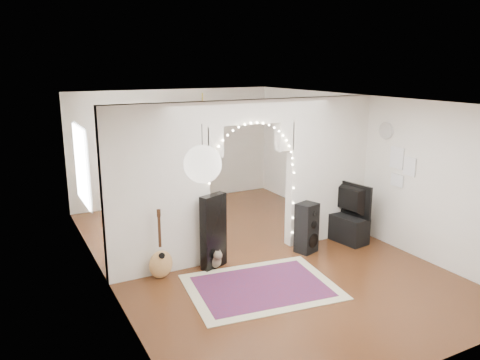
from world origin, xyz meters
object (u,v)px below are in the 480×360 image
bookcase (162,174)px  dining_chair_right (198,228)px  media_console (342,227)px  floor_speaker (307,228)px  dining_chair_left (194,225)px  dining_table (151,183)px  acoustic_guitar (160,253)px

bookcase → dining_chair_right: 2.66m
media_console → bookcase: (-2.31, 3.75, 0.50)m
floor_speaker → dining_chair_left: size_ratio=1.78×
dining_chair_left → media_console: bearing=-26.8°
media_console → bookcase: bearing=113.1°
bookcase → dining_chair_right: size_ratio=2.49×
bookcase → dining_table: bearing=-132.7°
acoustic_guitar → floor_speaker: 2.64m
media_console → dining_chair_right: size_ratio=1.65×
dining_chair_left → dining_chair_right: dining_chair_right is taller
media_console → bookcase: 4.43m
bookcase → dining_table: 0.54m
media_console → dining_chair_left: (-2.44, 1.49, -0.02)m
acoustic_guitar → media_console: acoustic_guitar is taller
media_console → acoustic_guitar: bearing=171.4°
floor_speaker → dining_chair_right: size_ratio=1.48×
media_console → dining_chair_right: dining_chair_right is taller
media_console → bookcase: size_ratio=0.66×
floor_speaker → dining_chair_left: floor_speaker is taller
floor_speaker → dining_chair_right: 2.02m
acoustic_guitar → dining_table: 3.50m
floor_speaker → dining_chair_left: (-1.47, 1.68, -0.22)m
floor_speaker → dining_table: (-1.71, 3.55, 0.23)m
bookcase → media_console: bearing=-56.5°
acoustic_guitar → media_console: bearing=22.1°
acoustic_guitar → dining_chair_left: size_ratio=1.90×
acoustic_guitar → bookcase: size_ratio=0.64×
media_console → dining_chair_right: 2.74m
media_console → dining_table: dining_table is taller
dining_chair_right → media_console: bearing=-48.9°
floor_speaker → acoustic_guitar: bearing=158.0°
dining_chair_left → acoustic_guitar: bearing=-123.2°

